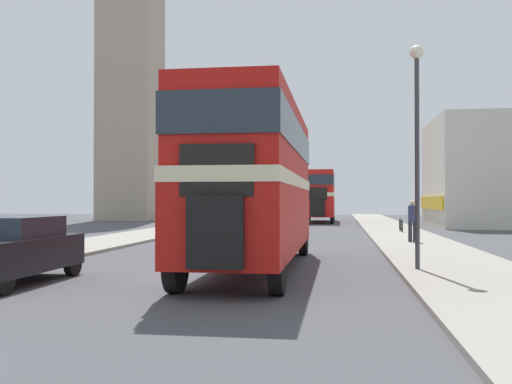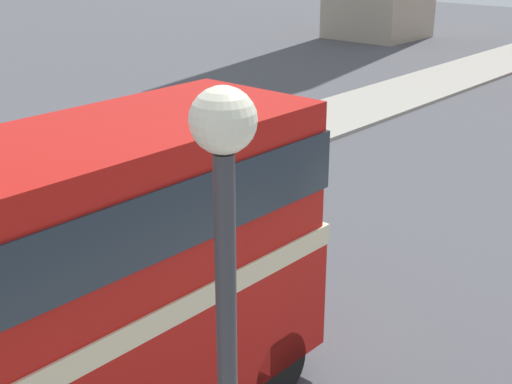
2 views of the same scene
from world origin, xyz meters
The scene contains 0 objects.
Camera 2 is at (7.98, -1.19, 6.75)m, focal length 50.00 mm.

